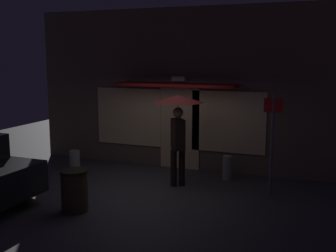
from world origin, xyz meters
name	(u,v)px	position (x,y,z in m)	size (l,w,h in m)	color
ground_plane	(148,191)	(0.00, 0.00, 0.00)	(18.00, 18.00, 0.00)	#423F44
building_facade	(182,90)	(0.00, 2.34, 2.13)	(8.53, 1.00, 4.30)	brown
person_with_umbrella	(178,115)	(0.49, 0.66, 1.69)	(1.16, 1.16, 2.15)	black
street_sign_post	(272,138)	(2.64, 0.70, 1.28)	(0.40, 0.07, 2.25)	#595B60
sidewalk_bollard	(227,168)	(1.47, 1.57, 0.30)	(0.22, 0.22, 0.60)	#9E998E
sidewalk_bollard_2	(75,161)	(-2.48, 0.84, 0.29)	(0.27, 0.27, 0.57)	#9E998E
trash_bin	(74,191)	(-0.84, -1.66, 0.42)	(0.54, 0.54, 0.83)	#473823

